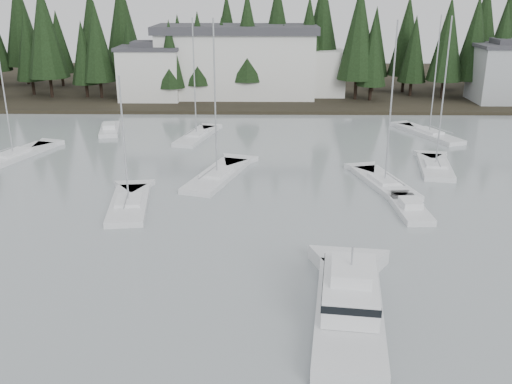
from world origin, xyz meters
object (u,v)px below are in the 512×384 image
sailboat_3 (197,138)px  sailboat_10 (429,135)px  house_east_a (509,72)px  sailboat_7 (385,185)px  house_west (151,72)px  sailboat_6 (14,158)px  runabout_3 (110,131)px  sailboat_9 (435,169)px  cabin_cruiser_center (349,309)px  harbor_inn (249,62)px  sailboat_4 (129,207)px  runabout_1 (410,210)px  sailboat_5 (217,177)px

sailboat_3 → sailboat_10: size_ratio=0.98×
house_east_a → sailboat_7: sailboat_7 is taller
house_west → sailboat_6: 32.64m
house_west → runabout_3: size_ratio=1.37×
house_east_a → sailboat_9: sailboat_9 is taller
cabin_cruiser_center → house_west: bearing=27.2°
sailboat_6 → runabout_3: (7.02, 11.75, 0.08)m
harbor_inn → sailboat_4: (-8.50, -48.30, -5.72)m
runabout_1 → runabout_3: (-30.73, 26.22, -0.00)m
sailboat_7 → sailboat_9: bearing=-64.2°
sailboat_5 → harbor_inn: bearing=14.6°
harbor_inn → sailboat_5: 41.15m
cabin_cruiser_center → sailboat_4: 22.62m
house_east_a → harbor_inn: (-38.96, 4.34, 0.87)m
house_west → runabout_1: house_west is taller
cabin_cruiser_center → sailboat_6: bearing=52.9°
sailboat_5 → sailboat_6: sailboat_5 is taller
house_west → sailboat_10: (37.27, -20.79, -4.57)m
sailboat_6 → sailboat_10: size_ratio=0.81×
house_west → sailboat_5: (13.06, -37.36, -4.58)m
cabin_cruiser_center → sailboat_9: size_ratio=0.78×
sailboat_7 → runabout_1: sailboat_7 is taller
harbor_inn → house_west: bearing=-167.5°
sailboat_5 → sailboat_10: size_ratio=1.03×
harbor_inn → sailboat_9: (19.18, -37.66, -5.68)m
cabin_cruiser_center → harbor_inn: bearing=13.7°
sailboat_7 → sailboat_5: bearing=68.7°
house_east_a → sailboat_6: size_ratio=0.90×
house_west → house_east_a: bearing=-1.1°
sailboat_9 → runabout_1: 12.39m
cabin_cruiser_center → sailboat_5: 25.70m
harbor_inn → sailboat_10: (22.23, -24.13, -5.69)m
harbor_inn → sailboat_3: (-5.61, -25.70, -5.69)m
harbor_inn → cabin_cruiser_center: 65.35m
sailboat_10 → sailboat_7: bearing=131.2°
runabout_3 → sailboat_4: bearing=-173.6°
harbor_inn → sailboat_5: sailboat_5 is taller
sailboat_3 → sailboat_9: size_ratio=0.95×
house_west → sailboat_9: sailboat_9 is taller
sailboat_3 → runabout_3: (-11.10, 2.99, 0.05)m
sailboat_4 → sailboat_9: bearing=-76.4°
sailboat_3 → sailboat_5: bearing=-152.8°
sailboat_10 → runabout_3: bearing=65.0°
sailboat_9 → runabout_1: size_ratio=2.37×
sailboat_4 → runabout_3: size_ratio=1.60×
house_west → sailboat_4: bearing=-81.7°
sailboat_4 → runabout_3: sailboat_4 is taller
sailboat_10 → sailboat_9: bearing=144.4°
sailboat_9 → sailboat_10: bearing=-3.4°
house_west → runabout_3: house_west is taller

